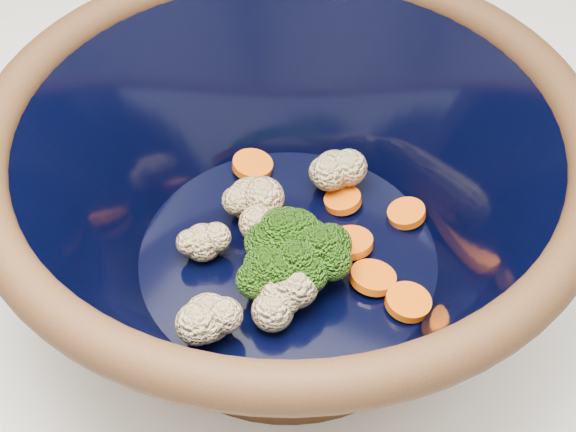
# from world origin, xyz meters

# --- Properties ---
(mixing_bowl) EXTENTS (0.39, 0.39, 0.16)m
(mixing_bowl) POSITION_xyz_m (-0.11, 0.06, 0.99)
(mixing_bowl) COLOR black
(mixing_bowl) RESTS_ON counter
(vegetable_pile) EXTENTS (0.18, 0.18, 0.05)m
(vegetable_pile) POSITION_xyz_m (-0.10, 0.05, 0.96)
(vegetable_pile) COLOR #608442
(vegetable_pile) RESTS_ON mixing_bowl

